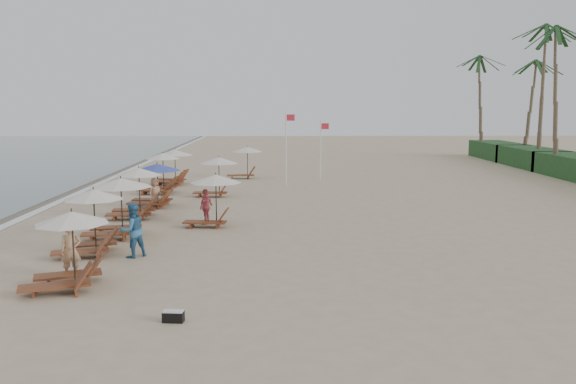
{
  "coord_description": "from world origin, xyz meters",
  "views": [
    {
      "loc": [
        0.44,
        -19.11,
        5.14
      ],
      "look_at": [
        1.0,
        6.81,
        1.3
      ],
      "focal_mm": 36.61,
      "sensor_mm": 36.0,
      "label": 1
    }
  ],
  "objects_px": {
    "lounger_station_1": "(88,224)",
    "beachgoer_near": "(71,251)",
    "lounger_station_0": "(65,252)",
    "lounger_station_3": "(134,195)",
    "beachgoer_mid_a": "(132,230)",
    "inland_station_2": "(245,159)",
    "lounger_station_5": "(159,176)",
    "lounger_station_2": "(116,207)",
    "flag_pole_near": "(286,145)",
    "lounger_station_4": "(153,185)",
    "beachgoer_far_a": "(206,207)",
    "inland_station_1": "(215,172)",
    "duffel_bag": "(173,316)",
    "beachgoer_far_b": "(155,193)",
    "inland_station_0": "(212,193)",
    "lounger_station_6": "(172,167)"
  },
  "relations": [
    {
      "from": "inland_station_1",
      "to": "duffel_bag",
      "type": "distance_m",
      "value": 19.62
    },
    {
      "from": "lounger_station_0",
      "to": "beachgoer_mid_a",
      "type": "xyz_separation_m",
      "value": [
        1.04,
        3.46,
        -0.13
      ]
    },
    {
      "from": "lounger_station_2",
      "to": "beachgoer_near",
      "type": "relative_size",
      "value": 1.68
    },
    {
      "from": "beachgoer_far_b",
      "to": "lounger_station_3",
      "type": "bearing_deg",
      "value": -151.16
    },
    {
      "from": "duffel_bag",
      "to": "inland_station_0",
      "type": "bearing_deg",
      "value": 91.27
    },
    {
      "from": "lounger_station_0",
      "to": "lounger_station_6",
      "type": "bearing_deg",
      "value": 92.23
    },
    {
      "from": "beachgoer_near",
      "to": "beachgoer_mid_a",
      "type": "distance_m",
      "value": 2.67
    },
    {
      "from": "inland_station_0",
      "to": "beachgoer_far_a",
      "type": "xyz_separation_m",
      "value": [
        -0.32,
        0.54,
        -0.68
      ]
    },
    {
      "from": "lounger_station_3",
      "to": "beachgoer_mid_a",
      "type": "xyz_separation_m",
      "value": [
        1.63,
        -7.15,
        -0.13
      ]
    },
    {
      "from": "lounger_station_4",
      "to": "lounger_station_5",
      "type": "distance_m",
      "value": 4.63
    },
    {
      "from": "lounger_station_2",
      "to": "beachgoer_far_b",
      "type": "height_order",
      "value": "lounger_station_2"
    },
    {
      "from": "lounger_station_4",
      "to": "beachgoer_far_a",
      "type": "xyz_separation_m",
      "value": [
        3.22,
        -4.55,
        -0.35
      ]
    },
    {
      "from": "beachgoer_far_b",
      "to": "lounger_station_1",
      "type": "bearing_deg",
      "value": -144.66
    },
    {
      "from": "lounger_station_0",
      "to": "lounger_station_3",
      "type": "relative_size",
      "value": 0.96
    },
    {
      "from": "lounger_station_2",
      "to": "duffel_bag",
      "type": "relative_size",
      "value": 5.27
    },
    {
      "from": "lounger_station_5",
      "to": "duffel_bag",
      "type": "relative_size",
      "value": 4.89
    },
    {
      "from": "inland_station_0",
      "to": "flag_pole_near",
      "type": "distance_m",
      "value": 13.34
    },
    {
      "from": "lounger_station_2",
      "to": "lounger_station_1",
      "type": "bearing_deg",
      "value": -94.57
    },
    {
      "from": "lounger_station_6",
      "to": "inland_station_1",
      "type": "height_order",
      "value": "lounger_station_6"
    },
    {
      "from": "inland_station_0",
      "to": "beachgoer_far_b",
      "type": "distance_m",
      "value": 5.89
    },
    {
      "from": "lounger_station_1",
      "to": "beachgoer_mid_a",
      "type": "distance_m",
      "value": 1.64
    },
    {
      "from": "beachgoer_far_a",
      "to": "lounger_station_6",
      "type": "bearing_deg",
      "value": -139.37
    },
    {
      "from": "lounger_station_4",
      "to": "inland_station_0",
      "type": "height_order",
      "value": "inland_station_0"
    },
    {
      "from": "lounger_station_2",
      "to": "inland_station_2",
      "type": "bearing_deg",
      "value": 77.68
    },
    {
      "from": "lounger_station_0",
      "to": "flag_pole_near",
      "type": "bearing_deg",
      "value": 72.75
    },
    {
      "from": "inland_station_0",
      "to": "beachgoer_mid_a",
      "type": "distance_m",
      "value": 5.51
    },
    {
      "from": "lounger_station_1",
      "to": "beachgoer_near",
      "type": "bearing_deg",
      "value": -83.4
    },
    {
      "from": "lounger_station_5",
      "to": "beachgoer_mid_a",
      "type": "xyz_separation_m",
      "value": [
        1.98,
        -14.72,
        -0.11
      ]
    },
    {
      "from": "lounger_station_6",
      "to": "inland_station_2",
      "type": "xyz_separation_m",
      "value": [
        4.59,
        3.12,
        0.23
      ]
    },
    {
      "from": "lounger_station_1",
      "to": "lounger_station_4",
      "type": "xyz_separation_m",
      "value": [
        0.22,
        9.78,
        0.03
      ]
    },
    {
      "from": "lounger_station_5",
      "to": "beachgoer_near",
      "type": "bearing_deg",
      "value": -87.66
    },
    {
      "from": "lounger_station_6",
      "to": "beachgoer_far_a",
      "type": "relative_size",
      "value": 1.78
    },
    {
      "from": "lounger_station_3",
      "to": "lounger_station_6",
      "type": "bearing_deg",
      "value": 91.33
    },
    {
      "from": "lounger_station_5",
      "to": "inland_station_2",
      "type": "relative_size",
      "value": 0.96
    },
    {
      "from": "lounger_station_0",
      "to": "lounger_station_2",
      "type": "bearing_deg",
      "value": 92.94
    },
    {
      "from": "inland_station_1",
      "to": "inland_station_2",
      "type": "bearing_deg",
      "value": 81.64
    },
    {
      "from": "lounger_station_1",
      "to": "inland_station_2",
      "type": "bearing_deg",
      "value": 78.66
    },
    {
      "from": "lounger_station_4",
      "to": "duffel_bag",
      "type": "relative_size",
      "value": 5.27
    },
    {
      "from": "lounger_station_1",
      "to": "beachgoer_far_b",
      "type": "xyz_separation_m",
      "value": [
        0.37,
        9.45,
        -0.34
      ]
    },
    {
      "from": "lounger_station_6",
      "to": "inland_station_1",
      "type": "bearing_deg",
      "value": -56.94
    },
    {
      "from": "lounger_station_6",
      "to": "inland_station_0",
      "type": "distance_m",
      "value": 14.17
    },
    {
      "from": "lounger_station_6",
      "to": "beachgoer_far_a",
      "type": "distance_m",
      "value": 13.57
    },
    {
      "from": "lounger_station_3",
      "to": "inland_station_2",
      "type": "xyz_separation_m",
      "value": [
        4.33,
        14.58,
        0.32
      ]
    },
    {
      "from": "lounger_station_2",
      "to": "lounger_station_6",
      "type": "distance_m",
      "value": 15.52
    },
    {
      "from": "inland_station_0",
      "to": "beachgoer_mid_a",
      "type": "height_order",
      "value": "inland_station_0"
    },
    {
      "from": "flag_pole_near",
      "to": "lounger_station_2",
      "type": "bearing_deg",
      "value": -115.23
    },
    {
      "from": "lounger_station_1",
      "to": "beachgoer_far_b",
      "type": "relative_size",
      "value": 1.61
    },
    {
      "from": "lounger_station_2",
      "to": "lounger_station_6",
      "type": "bearing_deg",
      "value": 91.94
    },
    {
      "from": "inland_station_0",
      "to": "beachgoer_far_b",
      "type": "bearing_deg",
      "value": 125.45
    },
    {
      "from": "lounger_station_2",
      "to": "inland_station_0",
      "type": "relative_size",
      "value": 1.07
    }
  ]
}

